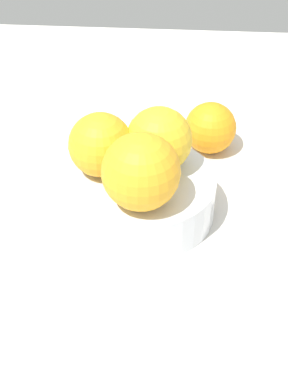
{
  "coord_description": "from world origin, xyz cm",
  "views": [
    {
      "loc": [
        -3.73,
        50.09,
        43.96
      ],
      "look_at": [
        0.0,
        0.0,
        3.1
      ],
      "focal_mm": 51.77,
      "sensor_mm": 36.0,
      "label": 1
    }
  ],
  "objects_px": {
    "orange_in_bowl_1": "(138,172)",
    "orange_in_bowl_2": "(101,145)",
    "fruit_bowl": "(144,196)",
    "orange_in_bowl_0": "(159,140)",
    "orange_loose_0": "(210,128)"
  },
  "relations": [
    {
      "from": "orange_in_bowl_0",
      "to": "orange_in_bowl_2",
      "type": "xyz_separation_m",
      "value": [
        0.07,
        0.01,
        -0.0
      ]
    },
    {
      "from": "orange_in_bowl_1",
      "to": "orange_in_bowl_2",
      "type": "xyz_separation_m",
      "value": [
        0.05,
        -0.05,
        -0.01
      ]
    },
    {
      "from": "fruit_bowl",
      "to": "orange_in_bowl_1",
      "type": "distance_m",
      "value": 0.08
    },
    {
      "from": "orange_in_bowl_1",
      "to": "orange_in_bowl_0",
      "type": "bearing_deg",
      "value": -105.41
    },
    {
      "from": "fruit_bowl",
      "to": "orange_in_bowl_1",
      "type": "bearing_deg",
      "value": 86.15
    },
    {
      "from": "orange_loose_0",
      "to": "fruit_bowl",
      "type": "bearing_deg",
      "value": 60.12
    },
    {
      "from": "orange_in_bowl_1",
      "to": "orange_in_bowl_2",
      "type": "relative_size",
      "value": 1.14
    },
    {
      "from": "orange_in_bowl_0",
      "to": "orange_in_bowl_2",
      "type": "relative_size",
      "value": 1.04
    },
    {
      "from": "fruit_bowl",
      "to": "orange_in_bowl_0",
      "type": "relative_size",
      "value": 2.19
    },
    {
      "from": "orange_in_bowl_0",
      "to": "orange_in_bowl_1",
      "type": "xyz_separation_m",
      "value": [
        0.02,
        0.07,
        0.0
      ]
    },
    {
      "from": "orange_in_bowl_0",
      "to": "orange_in_bowl_1",
      "type": "height_order",
      "value": "orange_in_bowl_1"
    },
    {
      "from": "orange_in_bowl_0",
      "to": "orange_in_bowl_1",
      "type": "bearing_deg",
      "value": 74.59
    },
    {
      "from": "fruit_bowl",
      "to": "orange_in_bowl_2",
      "type": "xyz_separation_m",
      "value": [
        0.05,
        -0.01,
        0.06
      ]
    },
    {
      "from": "orange_in_bowl_0",
      "to": "orange_loose_0",
      "type": "relative_size",
      "value": 1.09
    },
    {
      "from": "fruit_bowl",
      "to": "orange_in_bowl_2",
      "type": "distance_m",
      "value": 0.08
    }
  ]
}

